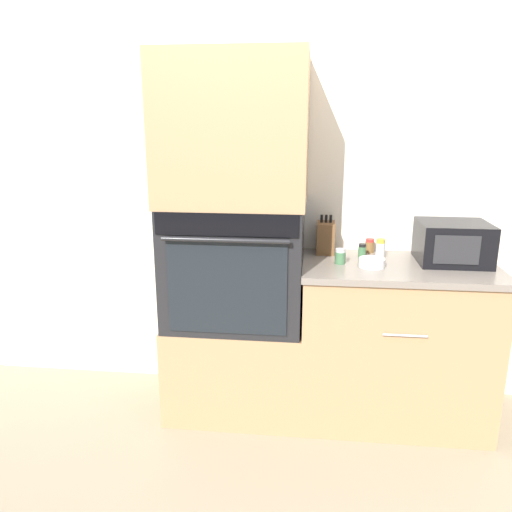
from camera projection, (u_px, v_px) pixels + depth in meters
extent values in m
plane|color=gray|center=(299.00, 438.00, 2.74)|extent=(12.00, 12.00, 0.00)
cube|color=silver|center=(307.00, 195.00, 3.02)|extent=(8.00, 0.05, 2.50)
cube|color=#A87F56|center=(237.00, 362.00, 3.00)|extent=(0.78, 0.60, 0.56)
cube|color=black|center=(236.00, 263.00, 2.83)|extent=(0.76, 0.59, 0.68)
cube|color=black|center=(226.00, 225.00, 2.47)|extent=(0.73, 0.01, 0.12)
cube|color=#3FBFF2|center=(226.00, 225.00, 2.47)|extent=(0.09, 0.00, 0.03)
cube|color=black|center=(227.00, 288.00, 2.56)|extent=(0.62, 0.01, 0.50)
cylinder|color=black|center=(225.00, 240.00, 2.46)|extent=(0.64, 0.02, 0.02)
cube|color=#A87F56|center=(234.00, 131.00, 2.64)|extent=(0.78, 0.60, 0.78)
cube|color=#A87F56|center=(393.00, 345.00, 2.85)|extent=(1.03, 0.60, 0.89)
cube|color=slate|center=(399.00, 267.00, 2.73)|extent=(1.05, 0.63, 0.03)
cylinder|color=#B7B7BC|center=(405.00, 336.00, 2.50)|extent=(0.22, 0.01, 0.01)
cube|color=black|center=(453.00, 242.00, 2.74)|extent=(0.37, 0.33, 0.22)
cube|color=#28282B|center=(457.00, 250.00, 2.58)|extent=(0.23, 0.01, 0.15)
cube|color=brown|center=(325.00, 238.00, 2.94)|extent=(0.10, 0.15, 0.18)
cylinder|color=black|center=(322.00, 219.00, 2.92)|extent=(0.02, 0.02, 0.04)
cylinder|color=black|center=(326.00, 219.00, 2.91)|extent=(0.02, 0.02, 0.04)
cylinder|color=black|center=(331.00, 219.00, 2.91)|extent=(0.02, 0.02, 0.04)
cylinder|color=white|center=(372.00, 263.00, 2.67)|extent=(0.14, 0.14, 0.05)
cylinder|color=brown|center=(370.00, 247.00, 2.96)|extent=(0.05, 0.05, 0.06)
cylinder|color=red|center=(370.00, 240.00, 2.95)|extent=(0.05, 0.05, 0.02)
cylinder|color=silver|center=(380.00, 250.00, 2.84)|extent=(0.05, 0.05, 0.09)
cylinder|color=gold|center=(381.00, 241.00, 2.83)|extent=(0.05, 0.05, 0.02)
cylinder|color=#427047|center=(362.00, 252.00, 2.85)|extent=(0.04, 0.04, 0.06)
cylinder|color=black|center=(362.00, 245.00, 2.84)|extent=(0.04, 0.04, 0.02)
cylinder|color=#427047|center=(340.00, 258.00, 2.73)|extent=(0.06, 0.06, 0.07)
cylinder|color=#B7B7BC|center=(341.00, 250.00, 2.72)|extent=(0.05, 0.05, 0.02)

